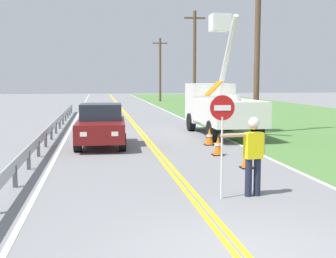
{
  "coord_description": "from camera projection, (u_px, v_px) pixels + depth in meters",
  "views": [
    {
      "loc": [
        -2.14,
        -6.44,
        2.68
      ],
      "look_at": [
        -0.07,
        6.91,
        1.2
      ],
      "focal_mm": 48.73,
      "sensor_mm": 36.0,
      "label": 1
    }
  ],
  "objects": [
    {
      "name": "flagger_worker",
      "position": [
        253.0,
        151.0,
        10.39
      ],
      "size": [
        1.08,
        0.3,
        1.83
      ],
      "color": "#1E2338",
      "rests_on": "ground"
    },
    {
      "name": "centerline_yellow_right",
      "position": [
        137.0,
        125.0,
        26.61
      ],
      "size": [
        0.11,
        110.0,
        0.01
      ],
      "primitive_type": "cube",
      "color": "yellow",
      "rests_on": "ground"
    },
    {
      "name": "utility_pole_mid",
      "position": [
        195.0,
        59.0,
        38.37
      ],
      "size": [
        1.8,
        0.28,
        8.36
      ],
      "color": "brown",
      "rests_on": "ground"
    },
    {
      "name": "oncoming_sedan_nearest",
      "position": [
        101.0,
        126.0,
        18.16
      ],
      "size": [
        2.05,
        4.17,
        1.7
      ],
      "color": "maroon",
      "rests_on": "ground"
    },
    {
      "name": "guardrail_left_shoulder",
      "position": [
        54.0,
        125.0,
        21.39
      ],
      "size": [
        0.1,
        32.0,
        0.71
      ],
      "color": "#9EA0A3",
      "rests_on": "ground"
    },
    {
      "name": "ground_plane",
      "position": [
        242.0,
        256.0,
        6.95
      ],
      "size": [
        160.0,
        160.0,
        0.0
      ],
      "primitive_type": "plane",
      "color": "gray"
    },
    {
      "name": "grass_verge_right",
      "position": [
        321.0,
        122.0,
        28.36
      ],
      "size": [
        16.0,
        110.0,
        0.01
      ],
      "primitive_type": "cube",
      "color": "#517F3D",
      "rests_on": "ground"
    },
    {
      "name": "edge_line_left",
      "position": [
        72.0,
        126.0,
        26.05
      ],
      "size": [
        0.12,
        110.0,
        0.01
      ],
      "primitive_type": "cube",
      "color": "silver",
      "rests_on": "ground"
    },
    {
      "name": "traffic_cone_tail",
      "position": [
        209.0,
        137.0,
        18.6
      ],
      "size": [
        0.4,
        0.4,
        0.7
      ],
      "color": "orange",
      "rests_on": "ground"
    },
    {
      "name": "utility_bucket_truck",
      "position": [
        219.0,
        105.0,
        22.07
      ],
      "size": [
        2.67,
        6.82,
        5.77
      ],
      "color": "white",
      "rests_on": "ground"
    },
    {
      "name": "centerline_yellow_left",
      "position": [
        133.0,
        125.0,
        26.58
      ],
      "size": [
        0.11,
        110.0,
        0.01
      ],
      "primitive_type": "cube",
      "color": "yellow",
      "rests_on": "ground"
    },
    {
      "name": "stop_sign_paddle",
      "position": [
        222.0,
        123.0,
        10.1
      ],
      "size": [
        0.56,
        0.04,
        2.33
      ],
      "color": "silver",
      "rests_on": "ground"
    },
    {
      "name": "traffic_cone_mid",
      "position": [
        218.0,
        146.0,
        16.1
      ],
      "size": [
        0.4,
        0.4,
        0.7
      ],
      "color": "orange",
      "rests_on": "ground"
    },
    {
      "name": "utility_pole_near",
      "position": [
        257.0,
        43.0,
        22.25
      ],
      "size": [
        1.8,
        0.28,
        8.55
      ],
      "color": "brown",
      "rests_on": "ground"
    },
    {
      "name": "traffic_cone_lead",
      "position": [
        247.0,
        157.0,
        13.75
      ],
      "size": [
        0.4,
        0.4,
        0.7
      ],
      "color": "orange",
      "rests_on": "ground"
    },
    {
      "name": "edge_line_right",
      "position": [
        195.0,
        124.0,
        27.14
      ],
      "size": [
        0.12,
        110.0,
        0.01
      ],
      "primitive_type": "cube",
      "color": "silver",
      "rests_on": "ground"
    },
    {
      "name": "utility_pole_far",
      "position": [
        160.0,
        69.0,
        54.82
      ],
      "size": [
        1.8,
        0.28,
        7.57
      ],
      "color": "brown",
      "rests_on": "ground"
    }
  ]
}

